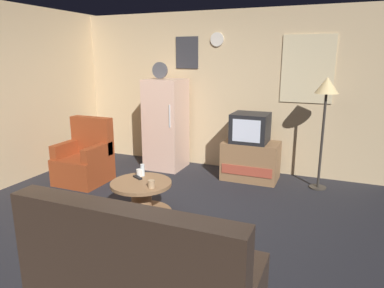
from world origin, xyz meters
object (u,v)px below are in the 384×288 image
coffee_table (142,199)px  mug_ceramic_tan (151,184)px  remote_control (138,177)px  tv_stand (251,161)px  fridge (166,124)px  standing_lamp (326,94)px  mug_ceramic_white (140,173)px  wine_glass (143,170)px  armchair (85,160)px  couch (142,272)px  crt_tv (250,128)px

coffee_table → mug_ceramic_tan: mug_ceramic_tan is taller
coffee_table → remote_control: 0.26m
tv_stand → remote_control: (-1.00, -1.68, 0.14)m
fridge → remote_control: (0.47, -1.72, -0.32)m
fridge → standing_lamp: size_ratio=1.11×
coffee_table → mug_ceramic_white: mug_ceramic_white is taller
wine_glass → mug_ceramic_tan: bearing=-47.3°
tv_stand → armchair: armchair is taller
remote_control → couch: couch is taller
armchair → crt_tv: bearing=25.0°
fridge → crt_tv: 1.45m
mug_ceramic_white → coffee_table: bearing=-54.8°
standing_lamp → remote_control: bearing=-140.4°
mug_ceramic_white → couch: (0.95, -1.58, -0.15)m
fridge → mug_ceramic_white: fridge is taller
fridge → couch: (1.40, -3.22, -0.44)m
mug_ceramic_white → mug_ceramic_tan: same height
crt_tv → standing_lamp: 1.17m
mug_ceramic_tan → standing_lamp: bearing=47.8°
wine_glass → remote_control: wine_glass is taller
coffee_table → armchair: (-1.40, 0.72, 0.13)m
mug_ceramic_tan → coffee_table: bearing=149.2°
coffee_table → armchair: bearing=152.9°
crt_tv → wine_glass: size_ratio=3.60×
mug_ceramic_tan → tv_stand: bearing=69.9°
standing_lamp → mug_ceramic_tan: size_ratio=17.67×
coffee_table → wine_glass: (-0.09, 0.20, 0.29)m
crt_tv → armchair: size_ratio=0.56×
tv_stand → crt_tv: (-0.03, -0.00, 0.52)m
standing_lamp → coffee_table: 2.83m
mug_ceramic_tan → fridge: bearing=111.9°
fridge → tv_stand: 1.54m
mug_ceramic_white → armchair: 1.39m
wine_glass → couch: (0.92, -1.60, -0.18)m
crt_tv → remote_control: (-0.98, -1.68, -0.38)m
fridge → coffee_table: fridge is taller
armchair → couch: (2.23, -2.12, -0.03)m
couch → crt_tv: bearing=89.3°
mug_ceramic_tan → crt_tv: bearing=70.6°
remote_control → armchair: bearing=-176.7°
mug_ceramic_white → wine_glass: bearing=41.3°
armchair → remote_control: bearing=-25.5°
standing_lamp → coffee_table: standing_lamp is taller
tv_stand → remote_control: 1.96m
standing_lamp → mug_ceramic_tan: standing_lamp is taller
wine_glass → crt_tv: bearing=58.6°
standing_lamp → coffee_table: (-1.90, -1.76, -1.15)m
wine_glass → armchair: bearing=158.4°
tv_stand → couch: (-0.07, -3.18, 0.02)m
armchair → couch: 3.08m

